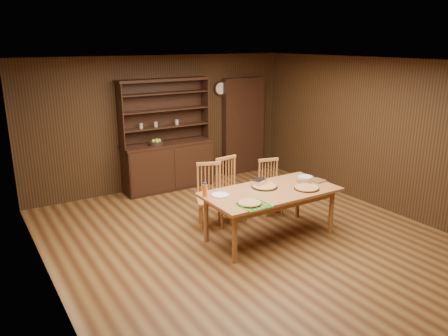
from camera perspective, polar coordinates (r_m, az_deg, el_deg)
floor at (r=6.68m, az=2.99°, el=-9.14°), size 6.00×6.00×0.00m
room_shell at (r=6.17m, az=3.20°, el=4.21°), size 6.00×6.00×6.00m
china_hutch at (r=8.73m, az=-7.33°, el=1.11°), size 1.84×0.52×2.17m
doorway at (r=9.67m, az=2.51°, el=5.48°), size 1.00×0.18×2.10m
wall_clock at (r=9.29m, az=-0.47°, el=10.36°), size 0.30×0.05×0.30m
dining_table at (r=6.48m, az=6.11°, el=-3.57°), size 2.00×1.00×0.75m
chair_left at (r=6.96m, az=-1.87°, el=-3.24°), size 0.54×0.53×1.02m
chair_center at (r=7.17m, az=0.74°, el=-2.48°), size 0.48×0.46×1.05m
chair_right at (r=7.52m, az=6.02°, el=-2.18°), size 0.45×0.44×0.94m
pizza_left at (r=5.90m, az=3.36°, el=-4.59°), size 0.34×0.34×0.04m
pizza_right at (r=6.59m, az=10.75°, el=-2.56°), size 0.37×0.37×0.04m
pizza_center at (r=6.58m, az=5.32°, el=-2.39°), size 0.39×0.39×0.04m
cooling_rack at (r=5.86m, az=3.94°, el=-4.82°), size 0.43×0.43×0.02m
plate_left at (r=6.21m, az=-0.48°, el=-3.53°), size 0.26×0.26×0.02m
plate_right at (r=7.15m, az=10.58°, el=-1.12°), size 0.24×0.24×0.02m
foil_dish at (r=6.65m, az=4.52°, el=-1.89°), size 0.27×0.23×0.09m
juice_bottle at (r=6.16m, az=-2.49°, el=-2.89°), size 0.07×0.07×0.20m
pot_holder_a at (r=7.00m, az=12.14°, el=-1.61°), size 0.23×0.23×0.02m
pot_holder_b at (r=6.89m, az=10.41°, el=-1.79°), size 0.21×0.21×0.01m
fruit_bowl at (r=8.48m, az=-8.86°, el=3.29°), size 0.29×0.29×0.12m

